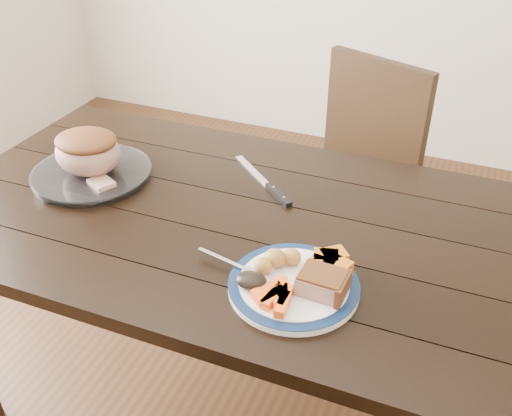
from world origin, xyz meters
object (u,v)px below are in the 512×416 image
at_px(pork_slice, 322,283).
at_px(roast_joint, 88,153).
at_px(dinner_plate, 294,286).
at_px(serving_platter, 92,174).
at_px(fork, 234,265).
at_px(chair_far, 352,172).
at_px(carving_knife, 272,188).
at_px(dining_table, 232,242).

xyz_separation_m(pork_slice, roast_joint, (-0.77, 0.24, 0.04)).
relative_size(dinner_plate, pork_slice, 2.95).
distance_m(dinner_plate, serving_platter, 0.74).
bearing_deg(fork, pork_slice, 9.10).
xyz_separation_m(pork_slice, fork, (-0.21, 0.01, -0.02)).
xyz_separation_m(chair_far, pork_slice, (0.16, -0.95, 0.27)).
height_order(serving_platter, carving_knife, serving_platter).
xyz_separation_m(dining_table, fork, (0.11, -0.21, 0.11)).
distance_m(roast_joint, carving_knife, 0.53).
distance_m(dining_table, chair_far, 0.76).
relative_size(fork, carving_knife, 0.69).
xyz_separation_m(dining_table, pork_slice, (0.32, -0.22, 0.13)).
relative_size(dining_table, chair_far, 1.73).
bearing_deg(dinner_plate, serving_platter, 161.46).
bearing_deg(carving_knife, serving_platter, -124.73).
height_order(chair_far, carving_knife, chair_far).
distance_m(dining_table, fork, 0.26).
xyz_separation_m(chair_far, fork, (-0.05, -0.94, 0.25)).
height_order(pork_slice, fork, pork_slice).
xyz_separation_m(dinner_plate, roast_joint, (-0.71, 0.24, 0.07)).
bearing_deg(serving_platter, dining_table, -2.42).
xyz_separation_m(serving_platter, fork, (0.56, -0.23, 0.01)).
relative_size(pork_slice, carving_knife, 0.38).
height_order(dinner_plate, roast_joint, roast_joint).
bearing_deg(carving_knife, dining_table, -69.80).
xyz_separation_m(dining_table, serving_platter, (-0.45, 0.02, 0.10)).
relative_size(dinner_plate, serving_platter, 0.86).
relative_size(dining_table, carving_knife, 6.29).
height_order(chair_far, fork, chair_far).
xyz_separation_m(dining_table, chair_far, (0.16, 0.73, -0.13)).
xyz_separation_m(chair_far, carving_knife, (-0.10, -0.58, 0.23)).
bearing_deg(chair_far, fork, 108.64).
relative_size(chair_far, roast_joint, 4.85).
bearing_deg(chair_far, pork_slice, 121.16).
bearing_deg(serving_platter, fork, -22.48).
distance_m(dining_table, roast_joint, 0.49).
height_order(dining_table, fork, fork).
bearing_deg(chair_far, dinner_plate, 117.39).
xyz_separation_m(dinner_plate, fork, (-0.14, 0.00, 0.01)).
relative_size(dinner_plate, roast_joint, 1.51).
relative_size(chair_far, dinner_plate, 3.21).
distance_m(chair_far, serving_platter, 0.97).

